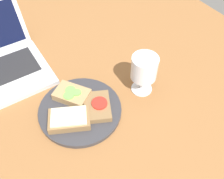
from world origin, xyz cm
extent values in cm
cube|color=brown|center=(0.00, 0.00, 1.50)|extent=(140.00, 140.00, 3.00)
cylinder|color=#333338|center=(-7.45, -5.29, 3.68)|extent=(25.14, 25.14, 1.35)
cube|color=#A88456|center=(-7.33, -0.01, 5.55)|extent=(11.62, 12.51, 2.40)
cylinder|color=#6BB74C|center=(-6.02, -1.19, 6.93)|extent=(2.63, 2.63, 0.35)
cylinder|color=#6BB74C|center=(-8.61, -0.87, 6.91)|extent=(3.32, 3.32, 0.31)
cylinder|color=#6BB74C|center=(-7.26, 0.87, 6.91)|extent=(3.19, 3.19, 0.31)
cube|color=brown|center=(-12.08, -7.82, 5.51)|extent=(13.85, 11.76, 2.32)
cube|color=#F4EAB7|center=(-12.08, -7.82, 6.99)|extent=(11.79, 10.08, 0.64)
cube|color=brown|center=(-2.94, -8.03, 5.29)|extent=(11.55, 12.94, 1.89)
cylinder|color=red|center=(-2.18, -8.16, 6.56)|extent=(4.68, 4.68, 0.64)
cylinder|color=white|center=(13.72, -8.12, 3.20)|extent=(6.75, 6.75, 0.40)
cylinder|color=white|center=(13.72, -8.12, 6.23)|extent=(1.05, 1.05, 5.67)
cylinder|color=white|center=(13.72, -8.12, 12.82)|extent=(8.08, 8.08, 7.51)
cylinder|color=white|center=(13.72, -8.12, 11.22)|extent=(7.44, 7.44, 4.31)
cube|color=silver|center=(-23.51, 21.04, 3.79)|extent=(31.12, 25.16, 1.59)
camera|label=1|loc=(-23.04, -47.81, 65.46)|focal=40.00mm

